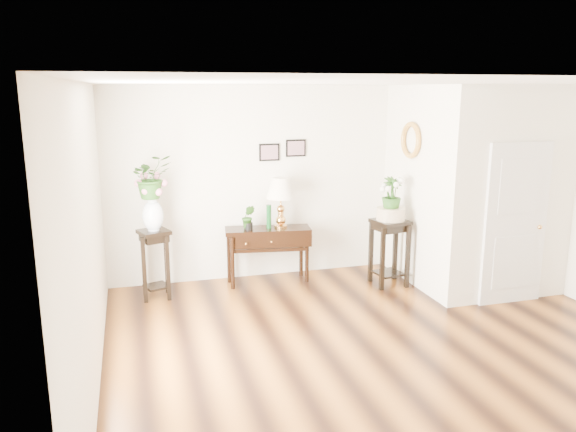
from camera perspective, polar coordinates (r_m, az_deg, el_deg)
name	(u,v)px	position (r m, az deg, el deg)	size (l,w,h in m)	color
floor	(389,346)	(6.37, 10.23, -12.90)	(6.00, 5.50, 0.02)	brown
ceiling	(400,83)	(5.76, 11.35, 13.15)	(6.00, 5.50, 0.02)	white
wall_back	(311,181)	(8.41, 2.39, 3.58)	(6.00, 0.02, 2.80)	white
wall_left	(89,243)	(5.31, -19.61, -2.56)	(0.02, 5.50, 2.80)	white
partition	(472,185)	(8.46, 18.17, 3.02)	(1.80, 1.95, 2.80)	white
door	(515,224)	(7.74, 22.09, -0.79)	(0.90, 0.05, 2.10)	silver
art_print_left	(269,152)	(8.15, -1.91, 6.49)	(0.30, 0.02, 0.25)	black
art_print_right	(296,148)	(8.25, 0.80, 6.92)	(0.30, 0.02, 0.25)	black
wall_ornament	(411,140)	(8.01, 12.35, 7.53)	(0.51, 0.51, 0.07)	gold
console_table	(268,255)	(8.10, -2.05, -4.01)	(1.21, 0.40, 0.81)	black
table_lamp	(281,203)	(7.97, -0.75, 1.29)	(0.42, 0.42, 0.73)	#CB9146
green_vase	(269,216)	(7.96, -1.96, -0.05)	(0.07, 0.07, 0.34)	#0B3C16
potted_plant	(248,218)	(7.90, -4.05, -0.20)	(0.18, 0.15, 0.33)	#204B15
plant_stand_a	(155,264)	(7.69, -13.31, -4.78)	(0.36, 0.36, 0.93)	black
porcelain_vase	(153,213)	(7.52, -13.58, 0.25)	(0.28, 0.28, 0.48)	white
lily_arrangement	(151,179)	(7.44, -13.76, 3.70)	(0.51, 0.44, 0.57)	#204B15
plant_stand_b	(389,252)	(8.11, 10.23, -3.66)	(0.45, 0.45, 0.95)	black
ceramic_bowl	(391,214)	(7.98, 10.39, 0.16)	(0.40, 0.40, 0.18)	beige
narcissus	(391,195)	(7.92, 10.47, 2.16)	(0.27, 0.27, 0.49)	#204B15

